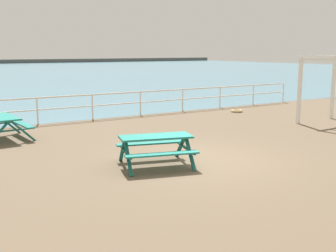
% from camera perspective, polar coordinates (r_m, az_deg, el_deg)
% --- Properties ---
extents(ground_plane, '(30.00, 24.00, 0.20)m').
position_cam_1_polar(ground_plane, '(11.18, 4.65, -5.11)').
color(ground_plane, brown).
extents(seaward_railing, '(23.07, 0.07, 1.08)m').
position_cam_1_polar(seaward_railing, '(17.73, -10.42, 3.33)').
color(seaward_railing, white).
rests_on(seaward_railing, ground).
extents(picnic_table_near_left, '(2.14, 1.94, 0.80)m').
position_cam_1_polar(picnic_table_near_left, '(10.39, -1.70, -2.39)').
color(picnic_table_near_left, '#1E7A70').
rests_on(picnic_table_near_left, ground).
extents(picnic_table_mid_centre, '(1.67, 1.92, 0.80)m').
position_cam_1_polar(picnic_table_mid_centre, '(14.49, -21.80, 0.51)').
color(picnic_table_mid_centre, '#1E7A70').
rests_on(picnic_table_mid_centre, ground).
extents(rope_coil, '(0.55, 0.55, 0.11)m').
position_cam_1_polar(rope_coil, '(19.94, 9.47, 2.07)').
color(rope_coil, tan).
rests_on(rope_coil, ground).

